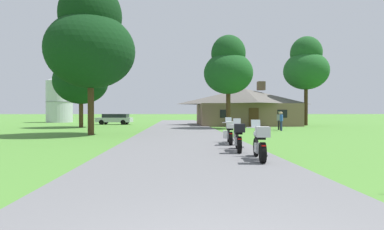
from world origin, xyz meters
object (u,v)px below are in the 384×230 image
parked_silver_suv_far_left (115,119)px  metal_silo_distant (59,99)px  motorcycle_white_nearest_to_camera (260,143)px  bystander_blue_shirt_beside_signpost (281,120)px  tree_by_lodge_front (228,68)px  motorcycle_red_second_in_row (238,137)px  bystander_gray_shirt_near_lodge (280,120)px  motorcycle_blue_farthest_in_row (230,133)px  tree_left_far (81,75)px  tree_left_near (91,40)px  tree_right_of_lodge (306,66)px

parked_silver_suv_far_left → metal_silo_distant: bearing=54.7°
motorcycle_white_nearest_to_camera → bystander_blue_shirt_beside_signpost: 17.58m
tree_by_lodge_front → motorcycle_red_second_in_row: bearing=-98.4°
motorcycle_red_second_in_row → bystander_gray_shirt_near_lodge: (7.03, 15.55, 0.33)m
motorcycle_white_nearest_to_camera → motorcycle_red_second_in_row: size_ratio=1.00×
bystander_gray_shirt_near_lodge → bystander_blue_shirt_beside_signpost: (-0.36, -1.49, -0.02)m
tree_by_lodge_front → metal_silo_distant: bearing=140.3°
motorcycle_blue_farthest_in_row → parked_silver_suv_far_left: (-10.82, 25.90, 0.17)m
bystander_blue_shirt_beside_signpost → tree_left_far: size_ratio=0.18×
motorcycle_red_second_in_row → tree_by_lodge_front: bearing=89.4°
motorcycle_blue_farthest_in_row → tree_left_near: tree_left_near is taller
motorcycle_white_nearest_to_camera → bystander_gray_shirt_near_lodge: bystander_gray_shirt_near_lodge is taller
motorcycle_red_second_in_row → tree_by_lodge_front: 19.02m
tree_by_lodge_front → tree_right_of_lodge: bearing=31.8°
parked_silver_suv_far_left → motorcycle_blue_farthest_in_row: bearing=-151.6°
motorcycle_white_nearest_to_camera → tree_left_far: tree_left_far is taller
tree_left_near → metal_silo_distant: tree_left_near is taller
tree_left_near → metal_silo_distant: (-12.72, 27.82, -2.97)m
bystander_blue_shirt_beside_signpost → parked_silver_suv_far_left: size_ratio=0.35×
motorcycle_white_nearest_to_camera → motorcycle_red_second_in_row: same height
tree_by_lodge_front → parked_silver_suv_far_left: (-13.34, 10.63, -5.30)m
tree_left_near → parked_silver_suv_far_left: 19.59m
motorcycle_white_nearest_to_camera → tree_by_lodge_front: bearing=89.8°
motorcycle_red_second_in_row → metal_silo_distant: metal_silo_distant is taller
motorcycle_white_nearest_to_camera → tree_left_far: (-12.94, 23.30, 4.99)m
motorcycle_red_second_in_row → bystander_blue_shirt_beside_signpost: size_ratio=1.25×
motorcycle_white_nearest_to_camera → motorcycle_blue_farthest_in_row: size_ratio=1.00×
motorcycle_red_second_in_row → parked_silver_suv_far_left: 30.57m
tree_right_of_lodge → parked_silver_suv_far_left: 25.35m
parked_silver_suv_far_left → tree_left_near: bearing=-168.0°
tree_right_of_lodge → parked_silver_suv_far_left: bearing=170.8°
motorcycle_blue_farthest_in_row → tree_left_near: (-8.78, 7.37, 6.17)m
motorcycle_blue_farthest_in_row → tree_by_lodge_front: (2.52, 15.27, 5.47)m
tree_left_far → parked_silver_suv_far_left: tree_left_far is taller
tree_right_of_lodge → tree_left_far: bearing=-171.9°
motorcycle_white_nearest_to_camera → tree_by_lodge_front: size_ratio=0.22×
motorcycle_blue_farthest_in_row → bystander_blue_shirt_beside_signpost: (6.53, 11.32, 0.32)m
motorcycle_white_nearest_to_camera → tree_left_near: size_ratio=0.19×
bystander_gray_shirt_near_lodge → tree_by_lodge_front: tree_by_lodge_front is taller
motorcycle_white_nearest_to_camera → tree_by_lodge_front: tree_by_lodge_front is taller
metal_silo_distant → bystander_blue_shirt_beside_signpost: bearing=-40.4°
bystander_gray_shirt_near_lodge → bystander_blue_shirt_beside_signpost: bystander_gray_shirt_near_lodge is taller
motorcycle_red_second_in_row → tree_left_far: tree_left_far is taller
motorcycle_white_nearest_to_camera → tree_left_near: (-8.88, 12.40, 6.16)m
motorcycle_red_second_in_row → tree_by_lodge_front: size_ratio=0.22×
metal_silo_distant → motorcycle_red_second_in_row: bearing=-60.6°
bystander_blue_shirt_beside_signpost → tree_by_lodge_front: bearing=74.0°
motorcycle_white_nearest_to_camera → bystander_blue_shirt_beside_signpost: size_ratio=1.25×
tree_by_lodge_front → metal_silo_distant: tree_by_lodge_front is taller
bystander_gray_shirt_near_lodge → bystander_blue_shirt_beside_signpost: 1.53m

